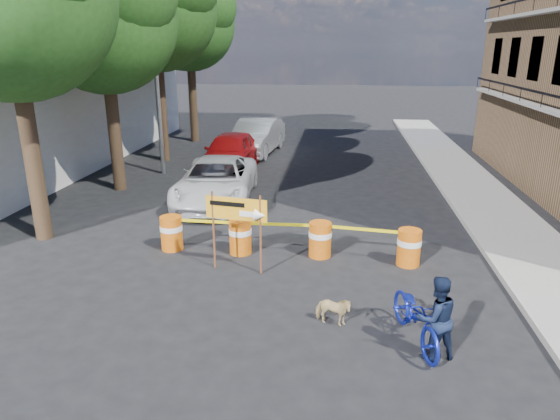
% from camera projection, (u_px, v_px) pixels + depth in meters
% --- Properties ---
extents(ground, '(120.00, 120.00, 0.00)m').
position_uv_depth(ground, '(278.00, 283.00, 11.24)').
color(ground, black).
rests_on(ground, ground).
extents(sidewalk_east, '(2.40, 40.00, 0.15)m').
position_uv_depth(sidewalk_east, '(490.00, 208.00, 16.18)').
color(sidewalk_east, gray).
rests_on(sidewalk_east, ground).
extents(white_building, '(8.00, 22.00, 6.00)m').
position_uv_depth(white_building, '(4.00, 97.00, 21.19)').
color(white_building, silver).
rests_on(white_building, ground).
extents(tree_mid_a, '(5.25, 5.00, 8.68)m').
position_uv_depth(tree_mid_a, '(104.00, 17.00, 16.72)').
color(tree_mid_a, '#332316').
rests_on(tree_mid_a, ground).
extents(tree_mid_b, '(5.67, 5.40, 9.62)m').
position_uv_depth(tree_mid_b, '(156.00, 6.00, 21.21)').
color(tree_mid_b, '#332316').
rests_on(tree_mid_b, ground).
extents(tree_far, '(5.04, 4.80, 8.84)m').
position_uv_depth(tree_far, '(190.00, 23.00, 26.08)').
color(tree_far, '#332316').
rests_on(tree_far, ground).
extents(streetlamp, '(1.25, 0.18, 8.00)m').
position_uv_depth(streetlamp, '(157.00, 65.00, 19.49)').
color(streetlamp, gray).
rests_on(streetlamp, ground).
extents(barrel_far_left, '(0.58, 0.58, 0.90)m').
position_uv_depth(barrel_far_left, '(171.00, 232.00, 12.96)').
color(barrel_far_left, '#C3520B').
rests_on(barrel_far_left, ground).
extents(barrel_mid_left, '(0.58, 0.58, 0.90)m').
position_uv_depth(barrel_mid_left, '(240.00, 236.00, 12.72)').
color(barrel_mid_left, '#C3520B').
rests_on(barrel_mid_left, ground).
extents(barrel_mid_right, '(0.58, 0.58, 0.90)m').
position_uv_depth(barrel_mid_right, '(320.00, 239.00, 12.53)').
color(barrel_mid_right, '#C3520B').
rests_on(barrel_mid_right, ground).
extents(barrel_far_right, '(0.58, 0.58, 0.90)m').
position_uv_depth(barrel_far_right, '(409.00, 247.00, 12.03)').
color(barrel_far_right, '#C3520B').
rests_on(barrel_far_right, ground).
extents(detour_sign, '(1.47, 0.41, 1.91)m').
position_uv_depth(detour_sign, '(244.00, 215.00, 11.38)').
color(detour_sign, '#592D19').
rests_on(detour_sign, ground).
extents(pedestrian, '(0.88, 0.78, 1.51)m').
position_uv_depth(pedestrian, '(436.00, 318.00, 8.34)').
color(pedestrian, '#101932').
rests_on(pedestrian, ground).
extents(bicycle, '(0.93, 1.18, 1.98)m').
position_uv_depth(bicycle, '(419.00, 292.00, 8.69)').
color(bicycle, '#1422A3').
rests_on(bicycle, ground).
extents(dog, '(0.77, 0.49, 0.60)m').
position_uv_depth(dog, '(333.00, 311.00, 9.46)').
color(dog, tan).
rests_on(dog, ground).
extents(suv_white, '(2.86, 5.45, 1.46)m').
position_uv_depth(suv_white, '(216.00, 181.00, 16.87)').
color(suv_white, silver).
rests_on(suv_white, ground).
extents(sedan_red, '(2.12, 4.83, 1.62)m').
position_uv_depth(sedan_red, '(230.00, 152.00, 21.16)').
color(sedan_red, '#9E0D0F').
rests_on(sedan_red, ground).
extents(sedan_silver, '(2.35, 5.31, 1.69)m').
position_uv_depth(sedan_silver, '(256.00, 137.00, 24.47)').
color(sedan_silver, '#A8A9AF').
rests_on(sedan_silver, ground).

